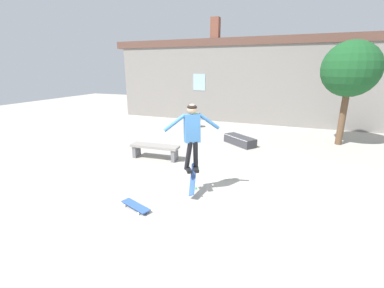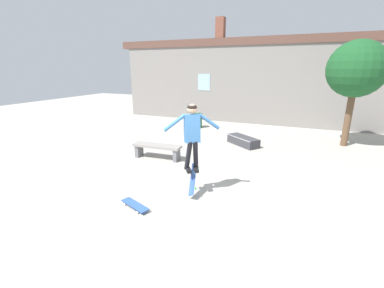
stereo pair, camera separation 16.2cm
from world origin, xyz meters
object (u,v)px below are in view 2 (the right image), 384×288
Objects in this scene: trash_bin at (197,120)px; skate_ledge at (243,141)px; park_bench at (157,148)px; skateboard_resting at (135,205)px; tree_right at (357,70)px; skater at (192,132)px; skateboard_flipping at (193,178)px.

skate_ledge is at bearing -38.01° from trash_bin.
park_bench is 3.16m from skateboard_resting.
skateboard_resting is (-1.16, -5.57, -0.10)m from skate_ledge.
skate_ledge is at bearing -81.28° from skateboard_resting.
tree_right reaches higher than park_bench.
skate_ledge is 4.70m from skater.
trash_bin is at bearing 173.65° from tree_right.
park_bench is 1.17× the size of skate_ledge.
park_bench is at bearing -93.15° from skate_ledge.
tree_right is 7.23m from skater.
skate_ledge is (2.30, 2.63, -0.18)m from park_bench.
park_bench is at bearing -145.42° from tree_right.
skateboard_flipping is (0.04, -0.03, -1.11)m from skater.
skateboard_resting is (-0.91, -1.05, -0.34)m from skateboard_flipping.
skateboard_flipping reaches higher than park_bench.
skate_ledge is at bearing 162.88° from skateboard_flipping.
tree_right is 7.51m from skateboard_flipping.
trash_bin reaches higher than skateboard_resting.
trash_bin is 1.06× the size of skateboard_flipping.
tree_right reaches higher than skater.
trash_bin is at bearing 92.22° from park_bench.
skate_ledge is 2.07× the size of skateboard_flipping.
skateboard_resting is (1.61, -7.73, -0.31)m from trash_bin.
skate_ledge is 3.51m from trash_bin.
trash_bin is (-6.39, 0.71, -2.45)m from tree_right.
skateboard_flipping is 0.85× the size of skateboard_resting.
tree_right is 8.93m from skateboard_resting.
tree_right is 5.72× the size of skateboard_flipping.
skateboard_flipping is at bearing -122.93° from tree_right.
skateboard_resting is at bearing -63.75° from skate_ledge.
tree_right is at bearing 133.04° from skateboard_flipping.
skateboard_flipping is at bearing -110.50° from skateboard_resting.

